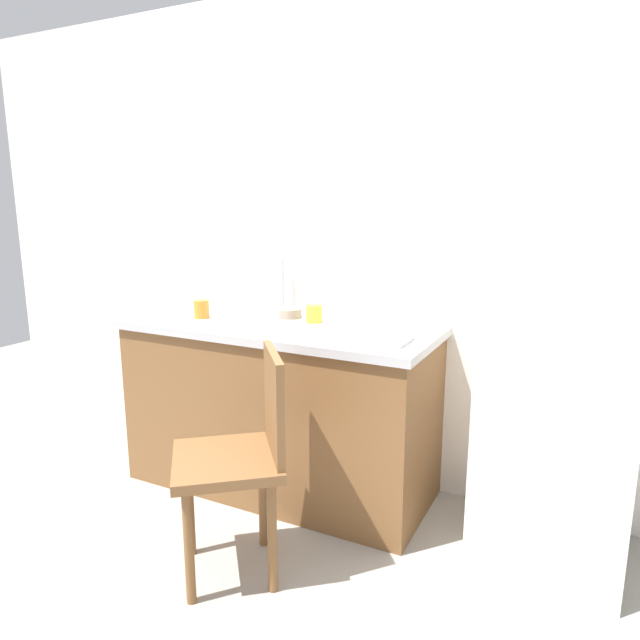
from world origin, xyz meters
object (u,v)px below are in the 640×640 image
(cup_yellow, at_px, (314,314))
(refrigerator, at_px, (561,376))
(dish_tray, at_px, (376,335))
(cup_orange, at_px, (201,309))
(terracotta_bowl, at_px, (290,313))
(chair, at_px, (243,452))

(cup_yellow, bearing_deg, refrigerator, -4.84)
(dish_tray, height_order, cup_yellow, cup_yellow)
(refrigerator, bearing_deg, cup_orange, -177.68)
(terracotta_bowl, bearing_deg, refrigerator, -6.11)
(chair, bearing_deg, refrigerator, 82.97)
(terracotta_bowl, height_order, cup_orange, cup_orange)
(terracotta_bowl, bearing_deg, cup_yellow, -14.85)
(chair, distance_m, dish_tray, 0.74)
(dish_tray, distance_m, terracotta_bowl, 0.61)
(refrigerator, height_order, cup_yellow, refrigerator)
(chair, bearing_deg, cup_orange, -171.76)
(refrigerator, distance_m, terracotta_bowl, 1.31)
(refrigerator, bearing_deg, cup_yellow, 175.16)
(chair, bearing_deg, cup_yellow, 147.26)
(refrigerator, relative_size, chair, 1.72)
(dish_tray, relative_size, cup_orange, 3.06)
(dish_tray, relative_size, cup_yellow, 3.28)
(dish_tray, bearing_deg, chair, -119.89)
(refrigerator, distance_m, cup_yellow, 1.15)
(cup_yellow, bearing_deg, cup_orange, -163.53)
(chair, height_order, cup_yellow, cup_yellow)
(chair, relative_size, terracotta_bowl, 7.41)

